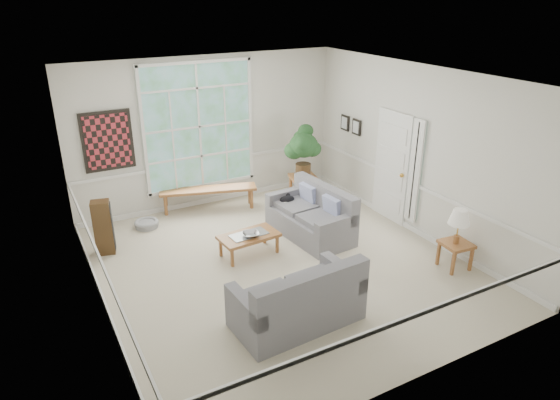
% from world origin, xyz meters
% --- Properties ---
extents(floor, '(5.50, 6.00, 0.01)m').
position_xyz_m(floor, '(0.00, 0.00, -0.01)').
color(floor, '#BCB29A').
rests_on(floor, ground).
extents(ceiling, '(5.50, 6.00, 0.02)m').
position_xyz_m(ceiling, '(0.00, 0.00, 3.00)').
color(ceiling, white).
rests_on(ceiling, ground).
extents(wall_back, '(5.50, 0.02, 3.00)m').
position_xyz_m(wall_back, '(0.00, 3.00, 1.50)').
color(wall_back, silver).
rests_on(wall_back, ground).
extents(wall_front, '(5.50, 0.02, 3.00)m').
position_xyz_m(wall_front, '(0.00, -3.00, 1.50)').
color(wall_front, silver).
rests_on(wall_front, ground).
extents(wall_left, '(0.02, 6.00, 3.00)m').
position_xyz_m(wall_left, '(-2.75, 0.00, 1.50)').
color(wall_left, silver).
rests_on(wall_left, ground).
extents(wall_right, '(0.02, 6.00, 3.00)m').
position_xyz_m(wall_right, '(2.75, 0.00, 1.50)').
color(wall_right, silver).
rests_on(wall_right, ground).
extents(window_back, '(2.30, 0.08, 2.40)m').
position_xyz_m(window_back, '(-0.20, 2.96, 1.65)').
color(window_back, white).
rests_on(window_back, wall_back).
extents(entry_door, '(0.08, 0.90, 2.10)m').
position_xyz_m(entry_door, '(2.71, 0.60, 1.05)').
color(entry_door, white).
rests_on(entry_door, floor).
extents(door_sidelight, '(0.08, 0.26, 1.90)m').
position_xyz_m(door_sidelight, '(2.71, -0.03, 1.15)').
color(door_sidelight, white).
rests_on(door_sidelight, wall_right).
extents(wall_art, '(0.90, 0.06, 1.10)m').
position_xyz_m(wall_art, '(-1.95, 2.95, 1.60)').
color(wall_art, maroon).
rests_on(wall_art, wall_back).
extents(wall_frame_near, '(0.04, 0.26, 0.32)m').
position_xyz_m(wall_frame_near, '(2.71, 1.75, 1.55)').
color(wall_frame_near, black).
rests_on(wall_frame_near, wall_right).
extents(wall_frame_far, '(0.04, 0.26, 0.32)m').
position_xyz_m(wall_frame_far, '(2.71, 2.15, 1.55)').
color(wall_frame_far, black).
rests_on(wall_frame_far, wall_right).
extents(loveseat_right, '(1.00, 1.73, 0.90)m').
position_xyz_m(loveseat_right, '(0.98, 0.68, 0.45)').
color(loveseat_right, slate).
rests_on(loveseat_right, floor).
extents(loveseat_front, '(1.73, 0.96, 0.91)m').
position_xyz_m(loveseat_front, '(-0.53, -1.42, 0.46)').
color(loveseat_front, slate).
rests_on(loveseat_front, floor).
extents(coffee_table, '(1.02, 0.61, 0.37)m').
position_xyz_m(coffee_table, '(-0.29, 0.56, 0.18)').
color(coffee_table, brown).
rests_on(coffee_table, floor).
extents(pewter_bowl, '(0.39, 0.39, 0.08)m').
position_xyz_m(pewter_bowl, '(-0.29, 0.49, 0.41)').
color(pewter_bowl, gray).
rests_on(pewter_bowl, coffee_table).
extents(window_bench, '(1.95, 0.93, 0.45)m').
position_xyz_m(window_bench, '(-0.21, 2.65, 0.22)').
color(window_bench, brown).
rests_on(window_bench, floor).
extents(end_table, '(0.64, 0.64, 0.53)m').
position_xyz_m(end_table, '(1.73, 2.17, 0.26)').
color(end_table, brown).
rests_on(end_table, floor).
extents(houseplant, '(0.75, 0.75, 1.09)m').
position_xyz_m(houseplant, '(1.73, 2.17, 1.07)').
color(houseplant, '#204821').
rests_on(houseplant, end_table).
extents(side_table, '(0.49, 0.49, 0.45)m').
position_xyz_m(side_table, '(2.40, -1.41, 0.22)').
color(side_table, brown).
rests_on(side_table, floor).
extents(table_lamp, '(0.46, 0.46, 0.57)m').
position_xyz_m(table_lamp, '(2.38, -1.41, 0.74)').
color(table_lamp, white).
rests_on(table_lamp, side_table).
extents(pet_bed, '(0.57, 0.57, 0.13)m').
position_xyz_m(pet_bed, '(-1.54, 2.43, 0.07)').
color(pet_bed, gray).
rests_on(pet_bed, floor).
extents(floor_speaker, '(0.34, 0.30, 0.95)m').
position_xyz_m(floor_speaker, '(-2.40, 1.77, 0.47)').
color(floor_speaker, '#3E2915').
rests_on(floor_speaker, floor).
extents(cat, '(0.32, 0.25, 0.14)m').
position_xyz_m(cat, '(0.83, 1.26, 0.53)').
color(cat, black).
rests_on(cat, loveseat_right).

